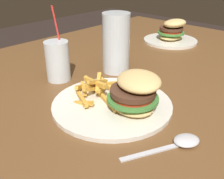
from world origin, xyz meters
TOP-DOWN VIEW (x-y plane):
  - dining_table at (0.00, 0.00)m, footprint 1.31×1.38m
  - meal_plate_near at (-0.01, -0.20)m, footprint 0.29×0.29m
  - beer_glass at (-0.18, -0.04)m, footprint 0.08×0.08m
  - juice_glass at (-0.26, -0.20)m, footprint 0.07×0.07m
  - spoon at (0.16, -0.22)m, footprint 0.09×0.16m
  - meal_plate_far at (-0.22, 0.35)m, footprint 0.22×0.22m

SIDE VIEW (x-z plane):
  - dining_table at x=0.00m, z-range 0.25..0.99m
  - spoon at x=0.16m, z-range 0.74..0.76m
  - meal_plate_near at x=-0.01m, z-range 0.72..0.82m
  - meal_plate_far at x=-0.22m, z-range 0.73..0.83m
  - juice_glass at x=-0.26m, z-range 0.69..0.90m
  - beer_glass at x=-0.18m, z-range 0.74..0.92m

